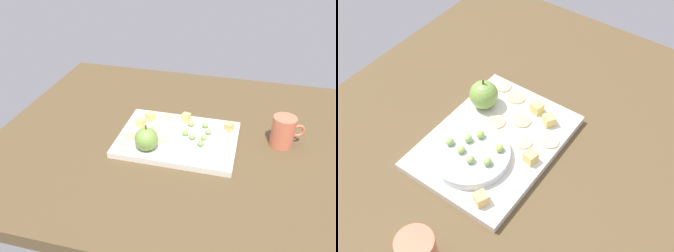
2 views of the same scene
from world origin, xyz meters
TOP-DOWN VIEW (x-y plane):
  - table at (0.00, 0.00)cm, footprint 112.79×91.43cm
  - platter at (1.32, 2.91)cm, footprint 34.14×25.15cm
  - serving_dish at (-5.43, 3.92)cm, footprint 16.29×16.29cm
  - apple_whole at (8.35, 11.02)cm, footprint 6.58×6.58cm
  - apple_stem at (8.35, 11.02)cm, footprint 0.50×0.50cm
  - cheese_cube_0 at (-12.67, -4.27)cm, footprint 3.16×3.16cm
  - cheese_cube_1 at (0.94, -6.50)cm, footprint 2.84×2.84cm
  - cheese_cube_2 at (13.60, 0.14)cm, footprint 2.86×2.86cm
  - cheese_cube_3 at (11.91, -4.20)cm, footprint 3.31×3.31cm
  - cracker_0 at (15.79, 11.10)cm, footprint 4.03×4.03cm
  - cracker_1 at (5.51, 5.50)cm, footprint 4.03×4.03cm
  - cracker_2 at (9.07, 1.00)cm, footprint 4.03×4.03cm
  - cracker_3 at (14.45, 6.19)cm, footprint 4.03×4.03cm
  - cracker_4 at (4.23, -2.53)cm, footprint 4.03×4.03cm
  - cracker_5 at (7.59, -7.09)cm, footprint 4.03×4.03cm
  - grape_0 at (-7.47, 2.27)cm, footprint 1.85×1.66cm
  - grape_1 at (-6.00, -0.89)cm, footprint 1.85×1.66cm
  - grape_2 at (-3.50, 5.99)cm, footprint 1.85×1.66cm
  - grape_3 at (-6.62, 5.37)cm, footprint 1.85×1.66cm
  - grape_4 at (-1.20, 4.61)cm, footprint 1.85×1.66cm
  - grape_5 at (-6.31, 8.55)cm, footprint 1.85×1.66cm
  - grape_6 at (-1.78, -0.73)cm, footprint 1.85×1.66cm
  - cup at (-28.14, -3.16)cm, footprint 9.54×6.55cm

SIDE VIEW (x-z plane):
  - table at x=0.00cm, z-range 0.00..3.70cm
  - platter at x=1.32cm, z-range 3.70..5.48cm
  - cracker_0 at x=15.79cm, z-range 5.48..5.88cm
  - cracker_1 at x=5.51cm, z-range 5.48..5.88cm
  - cracker_2 at x=9.07cm, z-range 5.48..5.88cm
  - cracker_3 at x=14.45cm, z-range 5.48..5.88cm
  - cracker_4 at x=4.23cm, z-range 5.48..5.88cm
  - cracker_5 at x=7.59cm, z-range 5.48..5.88cm
  - serving_dish at x=-5.43cm, z-range 5.48..7.48cm
  - cheese_cube_0 at x=-12.67cm, z-range 5.48..7.86cm
  - cheese_cube_1 at x=0.94cm, z-range 5.48..7.86cm
  - cheese_cube_2 at x=13.60cm, z-range 5.48..7.86cm
  - cheese_cube_3 at x=11.91cm, z-range 5.48..7.86cm
  - grape_3 at x=-6.62cm, z-range 7.48..8.97cm
  - grape_6 at x=-1.78cm, z-range 7.48..9.00cm
  - grape_0 at x=-7.47cm, z-range 7.48..9.02cm
  - grape_5 at x=-6.31cm, z-range 7.48..9.02cm
  - cup at x=-28.14cm, z-range 3.70..12.84cm
  - grape_1 at x=-6.00cm, z-range 7.48..9.09cm
  - grape_2 at x=-3.50cm, z-range 7.48..9.18cm
  - grape_4 at x=-1.20cm, z-range 7.48..9.22cm
  - apple_whole at x=8.35cm, z-range 5.48..12.06cm
  - apple_stem at x=8.35cm, z-range 12.06..13.26cm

